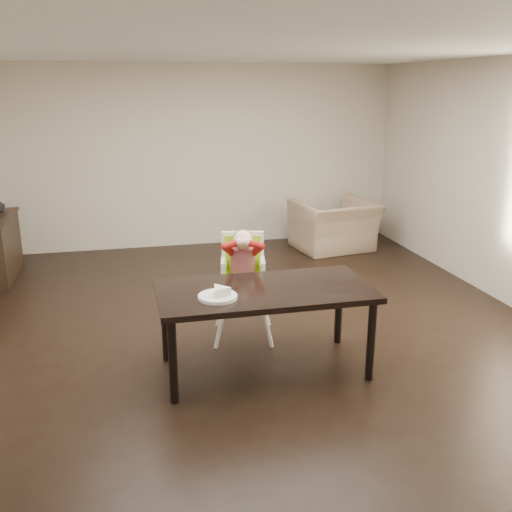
{
  "coord_description": "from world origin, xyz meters",
  "views": [
    {
      "loc": [
        -1.15,
        -5.1,
        2.39
      ],
      "look_at": [
        -0.02,
        -0.25,
        0.89
      ],
      "focal_mm": 40.0,
      "sensor_mm": 36.0,
      "label": 1
    }
  ],
  "objects": [
    {
      "name": "ground",
      "position": [
        0.0,
        0.0,
        0.0
      ],
      "size": [
        7.0,
        7.0,
        0.0
      ],
      "primitive_type": "plane",
      "color": "black",
      "rests_on": "ground"
    },
    {
      "name": "dining_table",
      "position": [
        -0.05,
        -0.73,
        0.67
      ],
      "size": [
        1.8,
        0.9,
        0.75
      ],
      "color": "black",
      "rests_on": "ground"
    },
    {
      "name": "room_walls",
      "position": [
        0.0,
        0.0,
        1.86
      ],
      "size": [
        6.02,
        7.02,
        2.71
      ],
      "color": "beige",
      "rests_on": "ground"
    },
    {
      "name": "plate",
      "position": [
        -0.47,
        -0.87,
        0.78
      ],
      "size": [
        0.35,
        0.35,
        0.09
      ],
      "rotation": [
        0.0,
        0.0,
        -0.1
      ],
      "color": "white",
      "rests_on": "dining_table"
    },
    {
      "name": "armchair",
      "position": [
        1.89,
        2.72,
        0.49
      ],
      "size": [
        1.24,
        0.91,
        0.99
      ],
      "primitive_type": "imported",
      "rotation": [
        0.0,
        0.0,
        3.31
      ],
      "color": "tan",
      "rests_on": "ground"
    },
    {
      "name": "high_chair",
      "position": [
        -0.08,
        0.01,
        0.76
      ],
      "size": [
        0.53,
        0.53,
        1.08
      ],
      "rotation": [
        0.0,
        0.0,
        -0.2
      ],
      "color": "white",
      "rests_on": "ground"
    }
  ]
}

